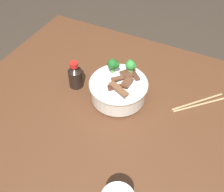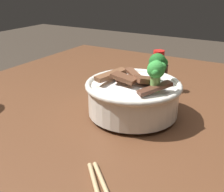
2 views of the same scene
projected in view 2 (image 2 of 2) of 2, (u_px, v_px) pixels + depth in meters
name	position (u px, v px, depth m)	size (l,w,h in m)	color
dining_table	(94.00, 175.00, 0.63)	(1.19, 0.90, 0.78)	#56331E
rice_bowl	(134.00, 94.00, 0.58)	(0.20, 0.20, 0.14)	silver
soy_sauce_bottle	(158.00, 73.00, 0.72)	(0.05, 0.05, 0.11)	black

